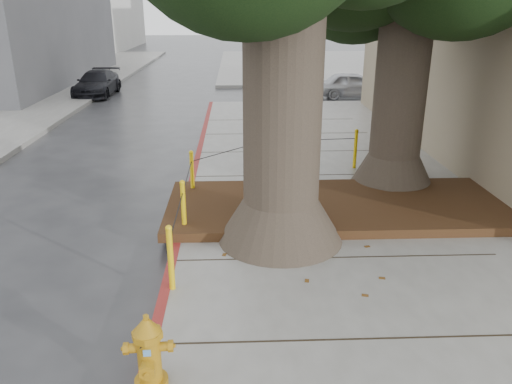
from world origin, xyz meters
TOP-DOWN VIEW (x-y plane):
  - ground at (0.00, 0.00)m, footprint 140.00×140.00m
  - sidewalk_far at (6.00, 30.00)m, footprint 16.00×20.00m
  - curb_red at (-2.00, 2.50)m, footprint 0.14×26.00m
  - planter_bed at (0.90, 3.90)m, footprint 6.40×2.60m
  - bollard_ring at (-0.87, 4.38)m, footprint 3.79×5.39m
  - fire_hydrant at (-1.90, -0.64)m, footprint 0.43×0.38m
  - car_silver at (4.14, 17.00)m, footprint 3.41×1.60m
  - car_red at (11.22, 19.65)m, footprint 3.74×1.41m
  - car_dark at (-7.21, 18.16)m, footprint 1.58×3.75m

SIDE VIEW (x-z plane):
  - ground at x=0.00m, z-range 0.00..0.00m
  - sidewalk_far at x=6.00m, z-range 0.00..0.15m
  - curb_red at x=-2.00m, z-range -0.01..0.15m
  - planter_bed at x=0.90m, z-range 0.15..0.31m
  - car_dark at x=-7.21m, z-range 0.00..1.08m
  - fire_hydrant at x=-1.90m, z-range 0.14..0.96m
  - car_silver at x=4.14m, z-range 0.00..1.13m
  - car_red at x=11.22m, z-range 0.00..1.22m
  - bollard_ring at x=-0.87m, z-range 0.19..1.14m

